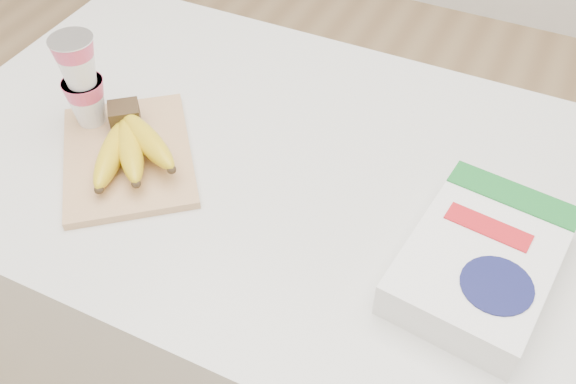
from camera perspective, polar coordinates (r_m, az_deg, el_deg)
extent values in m
cube|color=silver|center=(1.33, -2.27, -9.54)|extent=(1.07, 0.71, 0.80)
cube|color=tan|center=(1.04, -14.03, 3.17)|extent=(0.32, 0.33, 0.01)
cube|color=#382816|center=(1.07, -14.33, 6.68)|extent=(0.06, 0.06, 0.03)
ellipsoid|color=gold|center=(1.01, -15.34, 3.41)|extent=(0.10, 0.17, 0.05)
sphere|color=#382816|center=(0.96, -16.46, 0.21)|extent=(0.01, 0.01, 0.01)
ellipsoid|color=gold|center=(1.00, -13.85, 3.80)|extent=(0.14, 0.15, 0.05)
sphere|color=#382816|center=(0.94, -13.35, 0.73)|extent=(0.01, 0.01, 0.01)
ellipsoid|color=gold|center=(1.00, -12.41, 4.54)|extent=(0.17, 0.12, 0.05)
sphere|color=#382816|center=(0.95, -10.32, 1.98)|extent=(0.01, 0.01, 0.01)
cylinder|color=silver|center=(1.02, -18.81, 12.73)|extent=(0.07, 0.07, 0.00)
cube|color=white|center=(0.88, 16.78, -5.83)|extent=(0.21, 0.28, 0.06)
cube|color=#186F29|center=(0.93, 19.44, -0.24)|extent=(0.18, 0.07, 0.00)
cylinder|color=#131649|center=(0.82, 18.07, -7.89)|extent=(0.10, 0.10, 0.00)
cube|color=red|center=(0.88, 17.38, -2.98)|extent=(0.12, 0.05, 0.00)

